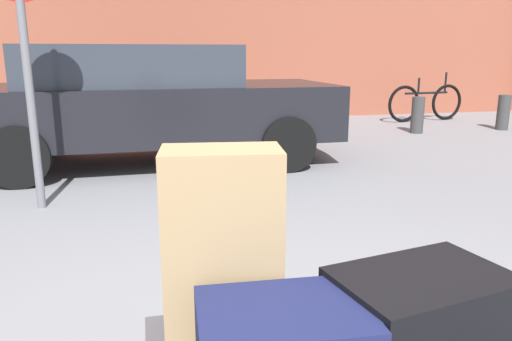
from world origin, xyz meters
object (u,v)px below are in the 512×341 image
at_px(bollard_kerb_far, 503,112).
at_px(no_parking_sign, 25,46).
at_px(parked_car, 150,101).
at_px(bollard_kerb_mid, 417,115).
at_px(suitcase_tan_rear_right, 223,242).
at_px(bicycle_leaning, 426,102).
at_px(suitcase_black_front_left, 421,311).
at_px(bollard_kerb_near, 335,118).

relative_size(bollard_kerb_far, no_parking_sign, 0.28).
bearing_deg(parked_car, no_parking_sign, -121.32).
bearing_deg(bollard_kerb_mid, suitcase_tan_rear_right, -126.27).
distance_m(bollard_kerb_mid, no_parking_sign, 6.31).
bearing_deg(suitcase_tan_rear_right, bollard_kerb_far, 51.56).
xyz_separation_m(parked_car, bicycle_leaning, (5.43, 2.69, -0.39)).
bearing_deg(no_parking_sign, suitcase_black_front_left, -59.77).
xyz_separation_m(suitcase_tan_rear_right, bollard_kerb_far, (5.97, 5.83, -0.37)).
relative_size(bicycle_leaning, bollard_kerb_far, 2.85).
xyz_separation_m(bollard_kerb_mid, bollard_kerb_far, (1.69, 0.00, 0.00)).
height_order(suitcase_tan_rear_right, bicycle_leaning, suitcase_tan_rear_right).
distance_m(suitcase_black_front_left, bicycle_leaning, 8.76).
height_order(bollard_kerb_mid, bollard_kerb_far, same).
bearing_deg(bollard_kerb_far, suitcase_tan_rear_right, -135.67).
bearing_deg(no_parking_sign, parked_car, 58.68).
distance_m(parked_car, bollard_kerb_far, 6.30).
relative_size(parked_car, no_parking_sign, 1.95).
bearing_deg(suitcase_tan_rear_right, bollard_kerb_mid, 60.96).
height_order(suitcase_black_front_left, bicycle_leaning, bicycle_leaning).
distance_m(suitcase_tan_rear_right, bollard_kerb_near, 6.47).
bearing_deg(bicycle_leaning, bollard_kerb_near, -151.53).
xyz_separation_m(suitcase_black_front_left, no_parking_sign, (-1.81, 3.10, 0.91)).
relative_size(bicycle_leaning, no_parking_sign, 0.79).
xyz_separation_m(suitcase_tan_rear_right, bollard_kerb_near, (2.78, 5.83, -0.37)).
height_order(suitcase_black_front_left, parked_car, parked_car).
height_order(bollard_kerb_near, bollard_kerb_mid, same).
xyz_separation_m(bicycle_leaning, bollard_kerb_near, (-2.48, -1.35, -0.07)).
bearing_deg(no_parking_sign, suitcase_tan_rear_right, -67.45).
relative_size(bollard_kerb_mid, bollard_kerb_far, 1.00).
bearing_deg(bicycle_leaning, bollard_kerb_mid, -126.13).
bearing_deg(suitcase_black_front_left, suitcase_tan_rear_right, 145.83).
xyz_separation_m(bicycle_leaning, no_parking_sign, (-6.43, -4.34, 1.01)).
distance_m(bollard_kerb_mid, bollard_kerb_far, 1.69).
relative_size(parked_car, bollard_kerb_far, 7.06).
height_order(suitcase_black_front_left, bollard_kerb_mid, same).
bearing_deg(bollard_kerb_near, bollard_kerb_far, 0.00).
xyz_separation_m(suitcase_black_front_left, parked_car, (-0.80, 4.75, 0.28)).
bearing_deg(bollard_kerb_far, bollard_kerb_mid, 180.00).
xyz_separation_m(bollard_kerb_near, bollard_kerb_mid, (1.50, 0.00, 0.00)).
bearing_deg(bollard_kerb_far, parked_car, -167.61).
bearing_deg(parked_car, suitcase_tan_rear_right, -87.79).
relative_size(suitcase_tan_rear_right, parked_car, 0.16).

